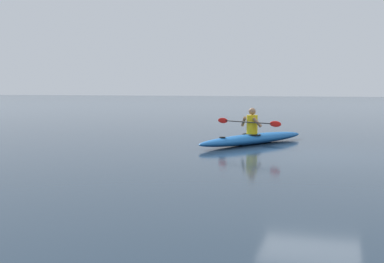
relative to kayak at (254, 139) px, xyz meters
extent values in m
plane|color=#1E2D3D|center=(-1.83, 2.03, -0.16)|extent=(160.00, 160.00, 0.00)
ellipsoid|color=#1959A5|center=(0.00, 0.00, 0.00)|extent=(2.82, 4.34, 0.31)
torus|color=black|center=(0.06, 0.10, 0.13)|extent=(0.78, 0.78, 0.04)
cylinder|color=black|center=(0.68, 1.20, 0.14)|extent=(0.18, 0.18, 0.02)
cylinder|color=yellow|center=(0.04, 0.07, 0.43)|extent=(0.33, 0.33, 0.56)
sphere|color=#936B4C|center=(0.04, 0.07, 0.83)|extent=(0.21, 0.21, 0.21)
cylinder|color=black|center=(0.14, 0.25, 0.52)|extent=(1.77, 1.02, 0.03)
ellipsoid|color=red|center=(-0.74, 0.74, 0.52)|extent=(0.37, 0.23, 0.17)
ellipsoid|color=red|center=(1.02, -0.25, 0.52)|extent=(0.37, 0.23, 0.17)
cylinder|color=#936B4C|center=(-0.15, 0.27, 0.51)|extent=(0.32, 0.13, 0.34)
cylinder|color=#936B4C|center=(0.31, 0.01, 0.51)|extent=(0.23, 0.29, 0.34)
camera|label=1|loc=(-2.58, 14.68, 1.55)|focal=46.32mm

